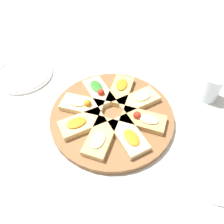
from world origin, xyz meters
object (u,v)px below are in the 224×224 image
Objects in this scene: plate_left at (23,74)px; water_glass at (211,88)px; serving_board at (112,116)px; napkin_stack at (33,196)px; plate_right at (217,171)px.

plate_left is 2.37× the size of water_glass.
plate_left is at bearing 175.36° from serving_board.
water_glass is (0.27, 0.25, 0.04)m from serving_board.
napkin_stack is at bearing -101.41° from serving_board.
water_glass reaches higher than plate_right.
plate_right is at bearing 34.51° from napkin_stack.
plate_right is 1.85× the size of napkin_stack.
water_glass is at bearing 42.31° from serving_board.
water_glass reaches higher than napkin_stack.
water_glass is at bearing 59.75° from napkin_stack.
water_glass is (-0.09, 0.29, 0.04)m from plate_right.
plate_left and plate_right have the same top height.
napkin_stack is (-0.07, -0.34, -0.01)m from serving_board.
napkin_stack is at bearing -145.49° from plate_right.
serving_board is 3.95× the size of napkin_stack.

